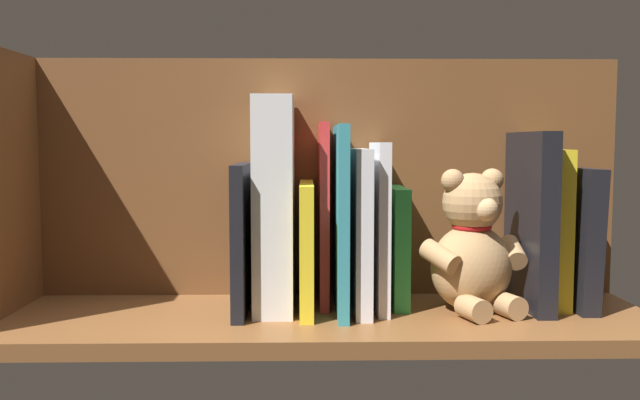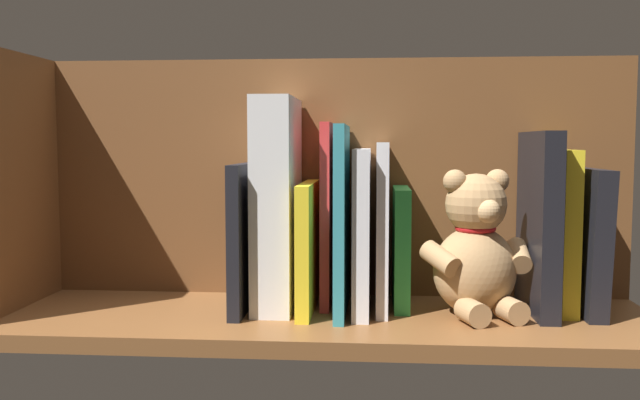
{
  "view_description": "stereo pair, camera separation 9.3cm",
  "coord_description": "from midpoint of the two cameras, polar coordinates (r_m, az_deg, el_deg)",
  "views": [
    {
      "loc": [
        1.93,
        92.63,
        23.21
      ],
      "look_at": [
        0.0,
        0.0,
        15.53
      ],
      "focal_mm": 38.45,
      "sensor_mm": 36.0,
      "label": 1
    },
    {
      "loc": [
        -7.35,
        92.36,
        23.21
      ],
      "look_at": [
        0.0,
        0.0,
        15.53
      ],
      "focal_mm": 38.45,
      "sensor_mm": 36.0,
      "label": 2
    }
  ],
  "objects": [
    {
      "name": "book_4",
      "position": [
        0.97,
        2.22,
        -2.12
      ],
      "size": [
        1.6,
        15.15,
        23.35
      ],
      "primitive_type": "cube",
      "color": "silver",
      "rests_on": "ground_plane"
    },
    {
      "name": "book_7",
      "position": [
        0.98,
        -2.39,
        -1.21
      ],
      "size": [
        1.33,
        11.61,
        26.11
      ],
      "primitive_type": "cube",
      "color": "red",
      "rests_on": "ground_plane"
    },
    {
      "name": "book_2",
      "position": [
        1.0,
        14.58,
        -1.64
      ],
      "size": [
        2.66,
        16.09,
        24.81
      ],
      "primitive_type": "cube",
      "color": "black",
      "rests_on": "ground_plane"
    },
    {
      "name": "dictionary_thick_white",
      "position": [
        0.96,
        -6.57,
        -0.33
      ],
      "size": [
        5.37,
        15.69,
        29.54
      ],
      "primitive_type": "cube",
      "color": "silver",
      "rests_on": "ground_plane"
    },
    {
      "name": "shelf_back_panel",
      "position": [
        1.05,
        -2.68,
        1.85
      ],
      "size": [
        90.65,
        1.5,
        35.9
      ],
      "primitive_type": "cube",
      "color": "brown",
      "rests_on": "ground_plane"
    },
    {
      "name": "teddy_bear",
      "position": [
        0.96,
        9.91,
        -4.04
      ],
      "size": [
        15.25,
        14.9,
        19.75
      ],
      "rotation": [
        0.0,
        0.0,
        0.31
      ],
      "color": "tan",
      "rests_on": "ground_plane"
    },
    {
      "name": "book_5",
      "position": [
        0.96,
        0.57,
        -2.45
      ],
      "size": [
        2.25,
        16.98,
        22.47
      ],
      "primitive_type": "cube",
      "color": "silver",
      "rests_on": "ground_plane"
    },
    {
      "name": "book_8",
      "position": [
        0.96,
        -3.91,
        -3.88
      ],
      "size": [
        1.85,
        17.59,
        17.76
      ],
      "primitive_type": "cube",
      "color": "yellow",
      "rests_on": "ground_plane"
    },
    {
      "name": "book_0",
      "position": [
        1.03,
        18.06,
        -2.95
      ],
      "size": [
        3.2,
        14.84,
        19.86
      ],
      "primitive_type": "cube",
      "rotation": [
        0.0,
        -0.03,
        0.0
      ],
      "color": "black",
      "rests_on": "ground_plane"
    },
    {
      "name": "book_6",
      "position": [
        0.95,
        -1.07,
        -1.55
      ],
      "size": [
        1.43,
        18.34,
        25.68
      ],
      "primitive_type": "cube",
      "color": "teal",
      "rests_on": "ground_plane"
    },
    {
      "name": "ground_plane",
      "position": [
        0.96,
        -2.82,
        -9.99
      ],
      "size": [
        90.65,
        28.59,
        2.2
      ],
      "primitive_type": "cube",
      "color": "brown"
    },
    {
      "name": "book_9",
      "position": [
        0.96,
        -9.22,
        -3.08
      ],
      "size": [
        1.69,
        17.71,
        20.42
      ],
      "primitive_type": "cube",
      "color": "black",
      "rests_on": "ground_plane"
    },
    {
      "name": "book_3",
      "position": [
        0.99,
        3.77,
        -3.85
      ],
      "size": [
        2.17,
        12.31,
        16.96
      ],
      "primitive_type": "cube",
      "color": "green",
      "rests_on": "ground_plane"
    },
    {
      "name": "book_1",
      "position": [
        1.02,
        16.15,
        -2.21
      ],
      "size": [
        2.29,
        13.02,
        22.34
      ],
      "primitive_type": "cube",
      "color": "yellow",
      "rests_on": "ground_plane"
    }
  ]
}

